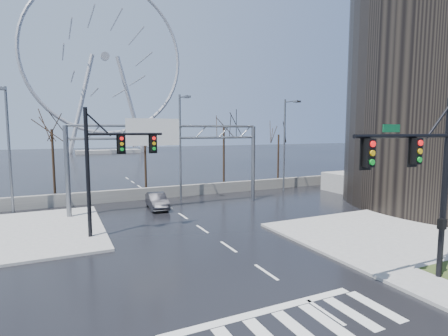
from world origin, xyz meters
TOP-DOWN VIEW (x-y plane):
  - ground at (0.00, 0.00)m, footprint 260.00×260.00m
  - sidewalk_right_ext at (10.00, 2.00)m, footprint 12.00×10.00m
  - sidewalk_far at (-11.00, 12.00)m, footprint 10.00×12.00m
  - barrier_wall at (0.00, 20.00)m, footprint 52.00×0.50m
  - signal_mast_near at (5.14, -4.04)m, footprint 5.52×0.41m
  - signal_mast_far at (-5.87, 8.96)m, footprint 4.72×0.41m
  - sign_gantry at (-0.38, 14.96)m, footprint 16.36×0.40m
  - streetlight_left at (-12.00, 18.16)m, footprint 0.50×2.55m
  - streetlight_mid at (2.00, 18.16)m, footprint 0.50×2.55m
  - streetlight_right at (14.00, 18.16)m, footprint 0.50×2.55m
  - tree_left at (-9.00, 23.50)m, footprint 3.75×3.75m
  - tree_center at (0.00, 24.50)m, footprint 3.25×3.25m
  - tree_right at (9.00, 23.50)m, footprint 3.90×3.90m
  - tree_far_right at (17.00, 24.00)m, footprint 3.40×3.40m
  - ferris_wheel at (5.00, 95.00)m, footprint 45.00×6.00m
  - car at (-1.14, 15.46)m, footprint 1.68×4.13m

SIDE VIEW (x-z plane):
  - ground at x=0.00m, z-range 0.00..0.00m
  - sidewalk_right_ext at x=10.00m, z-range 0.00..0.15m
  - sidewalk_far at x=-11.00m, z-range 0.00..0.15m
  - barrier_wall at x=0.00m, z-range 0.00..1.10m
  - car at x=-1.14m, z-range 0.00..1.33m
  - signal_mast_far at x=-5.87m, z-range 0.83..8.83m
  - signal_mast_near at x=5.14m, z-range 0.87..8.87m
  - tree_center at x=0.00m, z-range 1.92..8.42m
  - sign_gantry at x=-0.38m, z-range 1.38..8.98m
  - tree_far_right at x=17.00m, z-range 2.01..8.81m
  - streetlight_left at x=-12.00m, z-range 0.89..10.89m
  - streetlight_mid at x=2.00m, z-range 0.89..10.89m
  - streetlight_right at x=14.00m, z-range 0.89..10.89m
  - tree_left at x=-9.00m, z-range 2.23..9.73m
  - tree_right at x=9.00m, z-range 2.32..10.12m
  - ferris_wheel at x=5.00m, z-range 0.68..51.59m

